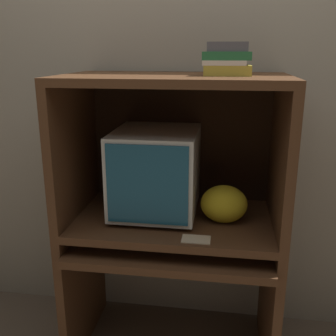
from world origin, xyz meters
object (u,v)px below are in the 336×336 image
at_px(crt_monitor, 156,171).
at_px(book_stack, 227,60).
at_px(mouse, 223,245).
at_px(keyboard, 159,242).
at_px(snack_bag, 224,204).

height_order(crt_monitor, book_stack, book_stack).
distance_m(mouse, book_stack, 0.82).
distance_m(keyboard, mouse, 0.30).
distance_m(mouse, snack_bag, 0.19).
height_order(crt_monitor, keyboard, crt_monitor).
relative_size(keyboard, mouse, 7.76).
xyz_separation_m(snack_bag, book_stack, (-0.01, 0.01, 0.64)).
bearing_deg(book_stack, mouse, -77.87).
height_order(crt_monitor, snack_bag, crt_monitor).
xyz_separation_m(crt_monitor, snack_bag, (0.33, -0.07, -0.12)).
relative_size(mouse, book_stack, 0.30).
bearing_deg(crt_monitor, snack_bag, -11.69).
relative_size(crt_monitor, keyboard, 0.95).
relative_size(crt_monitor, snack_bag, 2.10).
bearing_deg(keyboard, book_stack, 17.62).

